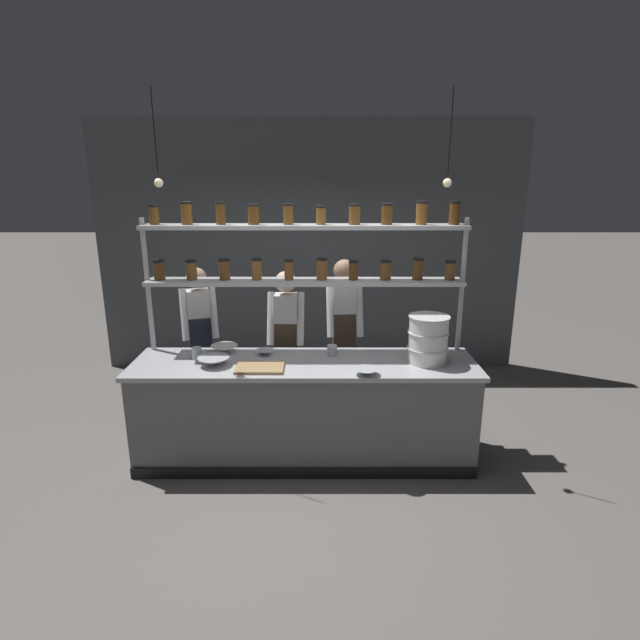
{
  "coord_description": "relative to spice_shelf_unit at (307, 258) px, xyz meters",
  "views": [
    {
      "loc": [
        0.14,
        -4.08,
        2.45
      ],
      "look_at": [
        0.13,
        0.2,
        1.24
      ],
      "focal_mm": 28.0,
      "sensor_mm": 36.0,
      "label": 1
    }
  ],
  "objects": [
    {
      "name": "ground_plane",
      "position": [
        -0.01,
        -0.33,
        -1.78
      ],
      "size": [
        40.0,
        40.0,
        0.0
      ],
      "primitive_type": "plane",
      "color": "slate"
    },
    {
      "name": "back_wall",
      "position": [
        -0.01,
        2.0,
        -0.19
      ],
      "size": [
        5.4,
        0.12,
        3.18
      ],
      "primitive_type": "cube",
      "color": "#4C5156",
      "rests_on": "ground_plane"
    },
    {
      "name": "prep_counter",
      "position": [
        -0.01,
        -0.33,
        -1.32
      ],
      "size": [
        3.0,
        0.76,
        0.92
      ],
      "color": "slate",
      "rests_on": "ground_plane"
    },
    {
      "name": "spice_shelf_unit",
      "position": [
        0.0,
        0.0,
        0.0
      ],
      "size": [
        2.88,
        0.28,
        2.27
      ],
      "color": "#B7BABF",
      "rests_on": "ground_plane"
    },
    {
      "name": "chef_left",
      "position": [
        -1.1,
        0.45,
        -0.86
      ],
      "size": [
        0.41,
        0.34,
        1.61
      ],
      "rotation": [
        0.0,
        0.0,
        0.3
      ],
      "color": "black",
      "rests_on": "ground_plane"
    },
    {
      "name": "chef_center",
      "position": [
        -0.2,
        0.28,
        -0.86
      ],
      "size": [
        0.36,
        0.29,
        1.61
      ],
      "rotation": [
        0.0,
        0.0,
        -0.03
      ],
      "color": "black",
      "rests_on": "ground_plane"
    },
    {
      "name": "chef_right",
      "position": [
        0.37,
        0.38,
        -0.79
      ],
      "size": [
        0.37,
        0.31,
        1.71
      ],
      "rotation": [
        0.0,
        0.0,
        0.06
      ],
      "color": "black",
      "rests_on": "ground_plane"
    },
    {
      "name": "container_stack",
      "position": [
        1.06,
        -0.34,
        -0.65
      ],
      "size": [
        0.35,
        0.35,
        0.42
      ],
      "color": "white",
      "rests_on": "prep_counter"
    },
    {
      "name": "cutting_board",
      "position": [
        -0.38,
        -0.51,
        -0.85
      ],
      "size": [
        0.4,
        0.26,
        0.02
      ],
      "color": "#A88456",
      "rests_on": "prep_counter"
    },
    {
      "name": "prep_bowl_near_left",
      "position": [
        -0.36,
        -0.15,
        -0.84
      ],
      "size": [
        0.17,
        0.17,
        0.05
      ],
      "color": "#B2B7BC",
      "rests_on": "prep_counter"
    },
    {
      "name": "prep_bowl_center_front",
      "position": [
        0.5,
        -0.63,
        -0.83
      ],
      "size": [
        0.2,
        0.2,
        0.06
      ],
      "color": "#B2B7BC",
      "rests_on": "prep_counter"
    },
    {
      "name": "prep_bowl_center_back",
      "position": [
        -0.75,
        -0.08,
        -0.83
      ],
      "size": [
        0.25,
        0.25,
        0.07
      ],
      "color": "silver",
      "rests_on": "prep_counter"
    },
    {
      "name": "prep_bowl_near_right",
      "position": [
        -0.78,
        -0.42,
        -0.82
      ],
      "size": [
        0.27,
        0.27,
        0.07
      ],
      "color": "#B2B7BC",
      "rests_on": "prep_counter"
    },
    {
      "name": "serving_cup_front",
      "position": [
        0.24,
        -0.17,
        -0.81
      ],
      "size": [
        0.09,
        0.09,
        0.1
      ],
      "color": "#B2B7BC",
      "rests_on": "prep_counter"
    },
    {
      "name": "serving_cup_by_board",
      "position": [
        -0.96,
        -0.27,
        -0.81
      ],
      "size": [
        0.09,
        0.09,
        0.11
      ],
      "color": "#B2B7BC",
      "rests_on": "prep_counter"
    },
    {
      "name": "pendant_light_row",
      "position": [
        -0.01,
        -0.33,
        0.69
      ],
      "size": [
        2.35,
        0.07,
        0.74
      ],
      "color": "black"
    }
  ]
}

